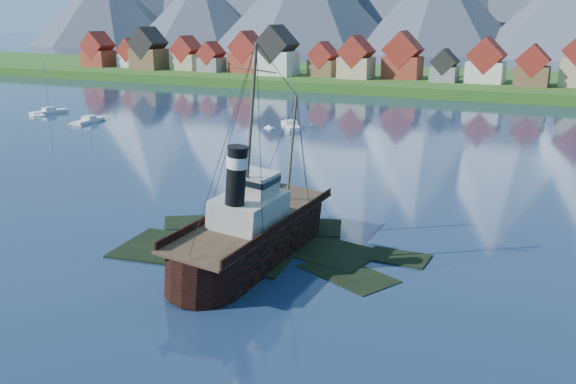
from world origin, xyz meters
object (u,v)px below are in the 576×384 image
at_px(tugboat_wreck, 259,228).
at_px(sailboat_a, 89,121).
at_px(sailboat_c, 291,126).
at_px(sailboat_b, 49,112).

xyz_separation_m(tugboat_wreck, sailboat_a, (-73.74, 55.70, -2.52)).
height_order(tugboat_wreck, sailboat_a, tugboat_wreck).
bearing_deg(tugboat_wreck, sailboat_c, 111.89).
relative_size(sailboat_a, sailboat_b, 0.92).
distance_m(tugboat_wreck, sailboat_a, 92.45).
height_order(tugboat_wreck, sailboat_b, tugboat_wreck).
xyz_separation_m(tugboat_wreck, sailboat_c, (-29.87, 69.06, -2.50)).
xyz_separation_m(sailboat_b, sailboat_c, (61.84, 7.77, -0.02)).
height_order(sailboat_a, sailboat_c, sailboat_c).
relative_size(tugboat_wreck, sailboat_b, 2.10).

